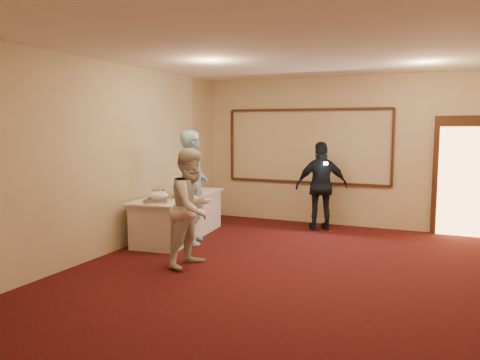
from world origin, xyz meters
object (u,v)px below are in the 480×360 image
plate_stack_b (194,189)px  woman (192,207)px  buffet_table (179,216)px  guest (322,186)px  cupcake_stand (193,180)px  plate_stack_a (177,190)px  pavlova_tray (159,197)px  man (194,187)px  tart (176,197)px

plate_stack_b → woman: 2.07m
buffet_table → plate_stack_b: bearing=76.6°
woman → guest: 3.27m
plate_stack_b → guest: bearing=30.6°
cupcake_stand → plate_stack_a: cupcake_stand is taller
pavlova_tray → plate_stack_b: (-0.02, 1.19, -0.01)m
plate_stack_a → woman: size_ratio=0.10×
pavlova_tray → woman: size_ratio=0.34×
plate_stack_b → man: bearing=-60.2°
cupcake_stand → woman: woman is taller
plate_stack_b → man: size_ratio=0.09×
tart → man: 0.36m
plate_stack_a → tart: plate_stack_a is taller
buffet_table → tart: 0.54m
plate_stack_a → guest: (2.33, 1.52, 0.01)m
man → woman: bearing=-175.9°
buffet_table → woman: bearing=-52.8°
plate_stack_b → woman: size_ratio=0.10×
buffet_table → plate_stack_b: plate_stack_b is taller
buffet_table → woman: size_ratio=1.42×
pavlova_tray → buffet_table: bearing=97.4°
buffet_table → woman: (1.09, -1.43, 0.46)m
pavlova_tray → tart: pavlova_tray is taller
pavlova_tray → cupcake_stand: size_ratio=1.23×
cupcake_stand → man: man is taller
plate_stack_a → pavlova_tray: bearing=-76.5°
man → woman: man is taller
tart → guest: (2.07, 1.96, 0.06)m
pavlova_tray → woman: woman is taller
pavlova_tray → tart: bearing=85.8°
cupcake_stand → plate_stack_b: bearing=-60.2°
plate_stack_a → plate_stack_b: plate_stack_a is taller
plate_stack_a → tart: bearing=-59.3°
cupcake_stand → woman: 2.74m
buffet_table → pavlova_tray: pavlova_tray is taller
buffet_table → man: size_ratio=1.24×
tart → plate_stack_b: bearing=94.2°
plate_stack_a → man: bearing=-33.1°
pavlova_tray → cupcake_stand: bearing=101.1°
buffet_table → guest: bearing=36.5°
plate_stack_b → pavlova_tray: bearing=-89.3°
cupcake_stand → woman: size_ratio=0.28×
cupcake_stand → tart: bearing=-73.3°
pavlova_tray → woman: 1.16m
pavlova_tray → man: bearing=58.0°
plate_stack_b → tart: plate_stack_b is taller
pavlova_tray → man: 0.67m
pavlova_tray → plate_stack_a: size_ratio=3.28×
plate_stack_b → man: man is taller
guest → cupcake_stand: bearing=-11.6°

